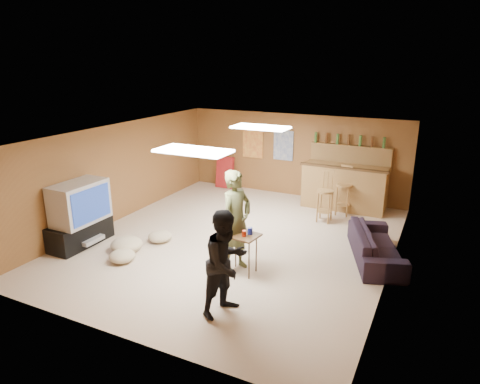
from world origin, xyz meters
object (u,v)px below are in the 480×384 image
at_px(person_olive, 236,221).
at_px(tray_table, 242,254).
at_px(person_black, 226,263).
at_px(sofa, 376,245).
at_px(tv_body, 79,202).
at_px(bar_counter, 344,187).

bearing_deg(person_olive, tray_table, -104.69).
relative_size(person_black, sofa, 0.81).
relative_size(tv_body, bar_counter, 0.55).
relative_size(person_olive, sofa, 0.92).
relative_size(tv_body, person_black, 0.69).
bearing_deg(sofa, tray_table, 108.04).
relative_size(tv_body, sofa, 0.56).
height_order(tv_body, bar_counter, tv_body).
bearing_deg(bar_counter, person_olive, -103.43).
height_order(tv_body, sofa, tv_body).
bearing_deg(bar_counter, tray_table, -101.02).
bearing_deg(tv_body, person_black, -12.73).
xyz_separation_m(person_olive, person_black, (0.47, -1.27, -0.11)).
xyz_separation_m(bar_counter, sofa, (1.20, -2.55, -0.26)).
height_order(person_olive, person_black, person_olive).
bearing_deg(tv_body, tray_table, 5.98).
bearing_deg(person_olive, sofa, -40.55).
distance_m(person_olive, person_black, 1.36).
relative_size(person_black, tray_table, 2.20).
bearing_deg(sofa, person_black, 128.56).
xyz_separation_m(tv_body, person_black, (3.67, -0.83, -0.11)).
height_order(person_black, tray_table, person_black).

